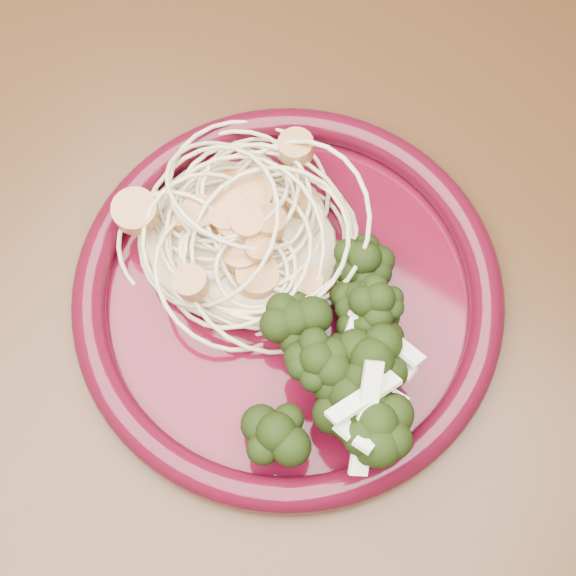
{
  "coord_description": "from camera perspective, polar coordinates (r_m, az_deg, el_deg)",
  "views": [
    {
      "loc": [
        0.09,
        -0.12,
        1.26
      ],
      "look_at": [
        -0.02,
        0.05,
        0.77
      ],
      "focal_mm": 50.0,
      "sensor_mm": 36.0,
      "label": 1
    }
  ],
  "objects": [
    {
      "name": "onion_garnish",
      "position": [
        0.47,
        4.91,
        -3.04
      ],
      "size": [
        0.09,
        0.12,
        0.06
      ],
      "primitive_type": null,
      "rotation": [
        0.0,
        0.0,
        -0.26
      ],
      "color": "white",
      "rests_on": "broccoli_pile"
    },
    {
      "name": "scallop_cluster",
      "position": [
        0.51,
        -3.73,
        5.75
      ],
      "size": [
        0.18,
        0.18,
        0.05
      ],
      "primitive_type": null,
      "rotation": [
        0.0,
        0.0,
        -0.26
      ],
      "color": "tan",
      "rests_on": "spaghetti_pile"
    },
    {
      "name": "dining_table",
      "position": [
        0.63,
        -0.99,
        -8.16
      ],
      "size": [
        1.2,
        0.8,
        0.75
      ],
      "color": "#472814",
      "rests_on": "ground"
    },
    {
      "name": "dinner_plate",
      "position": [
        0.54,
        0.0,
        -0.38
      ],
      "size": [
        0.35,
        0.35,
        0.02
      ],
      "rotation": [
        0.0,
        0.0,
        -0.26
      ],
      "color": "#460716",
      "rests_on": "dining_table"
    },
    {
      "name": "spaghetti_pile",
      "position": [
        0.54,
        -3.48,
        3.78
      ],
      "size": [
        0.17,
        0.16,
        0.03
      ],
      "primitive_type": "ellipsoid",
      "rotation": [
        0.0,
        0.0,
        -0.26
      ],
      "color": "beige",
      "rests_on": "dinner_plate"
    },
    {
      "name": "broccoli_pile",
      "position": [
        0.5,
        4.61,
        -4.3
      ],
      "size": [
        0.13,
        0.18,
        0.06
      ],
      "primitive_type": "ellipsoid",
      "rotation": [
        0.0,
        0.0,
        -0.26
      ],
      "color": "black",
      "rests_on": "dinner_plate"
    }
  ]
}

